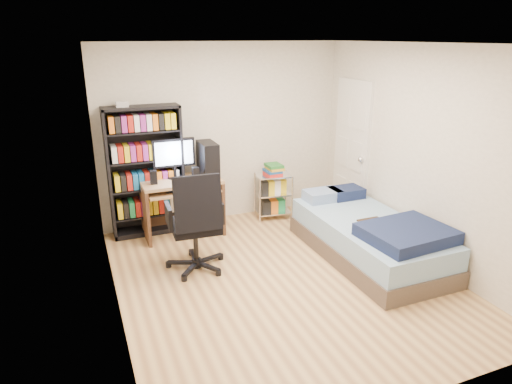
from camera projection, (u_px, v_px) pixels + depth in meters
name	position (u px, v px, depth m)	size (l,w,h in m)	color
room	(284.00, 171.00, 4.69)	(3.58, 4.08, 2.58)	tan
media_shelf	(146.00, 170.00, 6.01)	(0.97, 0.32, 1.80)	black
computer_desk	(188.00, 183.00, 6.10)	(1.03, 0.60, 1.30)	tan
office_chair	(196.00, 239.00, 5.17)	(0.75, 0.75, 1.19)	black
wire_cart	(273.00, 183.00, 6.64)	(0.55, 0.44, 0.81)	silver
bed	(370.00, 237.00, 5.50)	(1.06, 2.13, 0.61)	brown
door	(351.00, 150.00, 6.57)	(0.12, 0.80, 2.00)	silver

